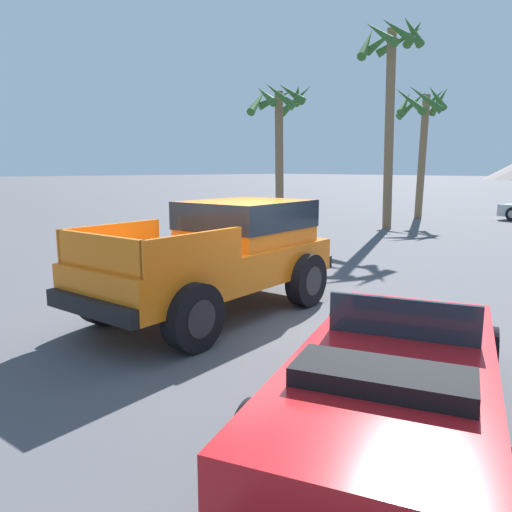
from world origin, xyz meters
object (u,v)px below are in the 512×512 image
at_px(palm_tree_tall, 390,75).
at_px(palm_tree_short, 422,119).
at_px(orange_pickup_truck, 225,249).
at_px(palm_tree_leaning, 280,118).
at_px(red_convertible_car, 394,379).

xyz_separation_m(palm_tree_tall, palm_tree_short, (-1.53, 5.12, -1.27)).
distance_m(orange_pickup_truck, palm_tree_leaning, 14.26).
xyz_separation_m(orange_pickup_truck, palm_tree_leaning, (-9.19, 10.32, 3.54)).
xyz_separation_m(orange_pickup_truck, palm_tree_short, (-6.61, 17.51, 3.74)).
bearing_deg(orange_pickup_truck, red_convertible_car, -26.96).
bearing_deg(palm_tree_leaning, palm_tree_tall, 26.77).
relative_size(orange_pickup_truck, palm_tree_tall, 0.63).
distance_m(palm_tree_tall, palm_tree_short, 5.49).
distance_m(red_convertible_car, palm_tree_leaning, 18.18).
bearing_deg(orange_pickup_truck, palm_tree_short, 100.05).
relative_size(red_convertible_car, palm_tree_leaning, 0.79).
bearing_deg(red_convertible_car, orange_pickup_truck, 138.38).
bearing_deg(palm_tree_tall, palm_tree_leaning, -153.23).
relative_size(orange_pickup_truck, palm_tree_leaning, 0.84).
relative_size(palm_tree_tall, palm_tree_leaning, 1.34).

